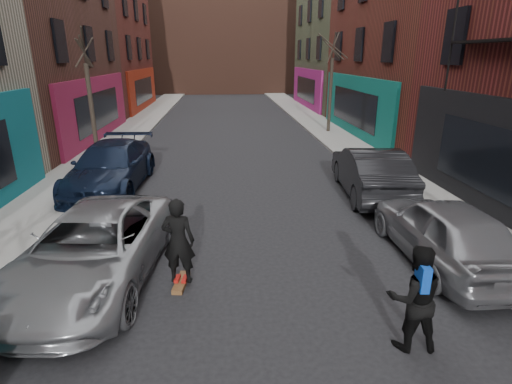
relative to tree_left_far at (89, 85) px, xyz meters
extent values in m
cube|color=gray|center=(-0.05, 12.00, -3.31)|extent=(2.50, 84.00, 0.13)
cube|color=gray|center=(12.45, 12.00, -3.31)|extent=(2.50, 84.00, 0.13)
cube|color=#47281E|center=(6.20, 38.00, 3.62)|extent=(40.00, 10.00, 14.00)
imported|color=gray|center=(3.00, -10.67, -2.62)|extent=(3.04, 5.66, 1.51)
imported|color=black|center=(1.73, -4.25, -2.56)|extent=(2.57, 5.75, 1.64)
imported|color=gray|center=(10.80, -10.52, -2.59)|extent=(1.88, 4.64, 1.58)
imported|color=black|center=(10.80, -5.69, -2.54)|extent=(2.25, 5.24, 1.68)
cube|color=brown|center=(4.82, -11.03, -3.33)|extent=(0.33, 0.82, 0.10)
imported|color=black|center=(4.82, -11.03, -2.36)|extent=(0.73, 0.53, 1.84)
imported|color=black|center=(8.76, -13.24, -2.46)|extent=(0.94, 0.76, 1.84)
cube|color=#0C3DB1|center=(8.75, -13.42, -1.97)|extent=(0.16, 0.31, 0.42)
camera|label=1|loc=(5.77, -18.51, 1.22)|focal=28.00mm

